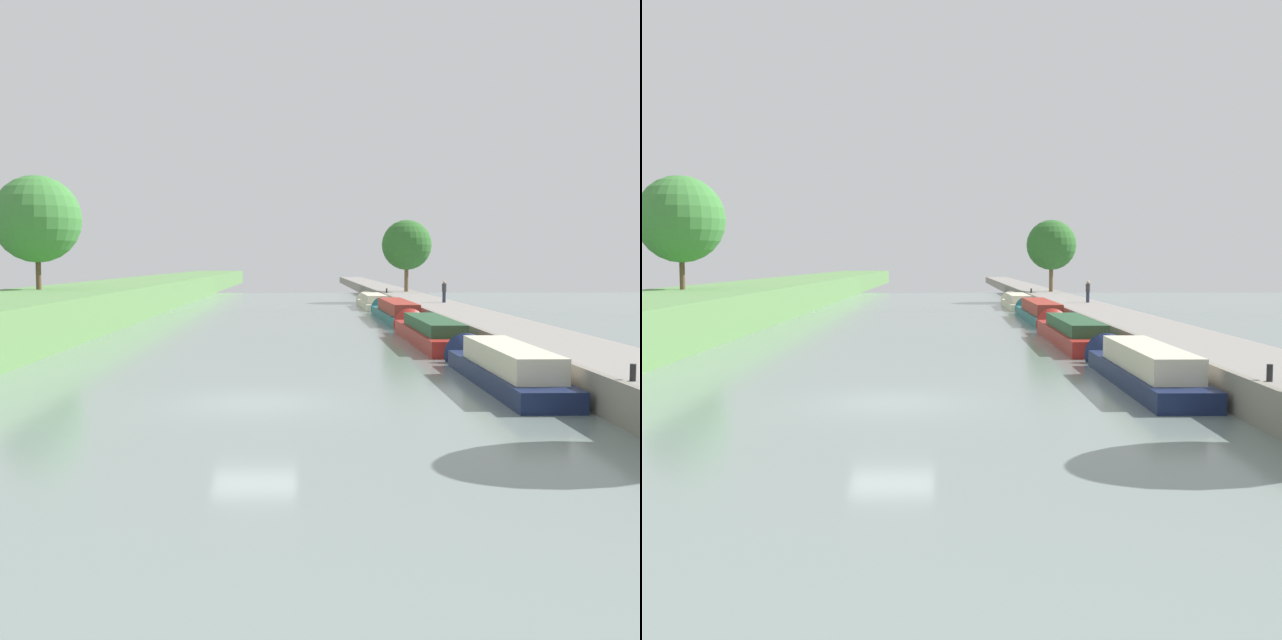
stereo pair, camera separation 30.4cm
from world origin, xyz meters
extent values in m
plane|color=slate|center=(0.00, 0.00, 0.00)|extent=(160.00, 160.00, 0.00)
cube|color=gray|center=(9.61, 0.00, 0.57)|extent=(0.25, 260.00, 1.14)
cube|color=#141E42|center=(8.32, 2.90, 0.31)|extent=(1.90, 10.17, 0.63)
cube|color=beige|center=(8.32, 2.39, 1.03)|extent=(1.56, 7.12, 0.79)
cone|color=#141E42|center=(8.32, 8.55, 0.31)|extent=(1.81, 1.14, 1.81)
cube|color=maroon|center=(8.08, 16.29, 0.37)|extent=(2.06, 12.63, 0.75)
cube|color=#234C2D|center=(8.08, 15.65, 1.05)|extent=(1.69, 8.84, 0.60)
cone|color=maroon|center=(8.08, 23.22, 0.37)|extent=(1.96, 1.23, 1.96)
cube|color=#195B60|center=(8.26, 31.68, 0.32)|extent=(2.05, 14.81, 0.63)
cube|color=maroon|center=(8.26, 30.94, 1.04)|extent=(1.69, 10.36, 0.81)
cone|color=#195B60|center=(8.26, 39.70, 0.32)|extent=(1.95, 1.23, 1.95)
cube|color=beige|center=(8.09, 47.02, 0.28)|extent=(2.09, 11.30, 0.55)
cube|color=beige|center=(8.09, 46.45, 0.91)|extent=(1.71, 7.91, 0.71)
cone|color=beige|center=(8.09, 53.29, 0.28)|extent=(1.98, 1.25, 1.98)
cylinder|color=brown|center=(12.45, 56.27, 2.78)|extent=(0.41, 0.41, 3.39)
sphere|color=#2D6628|center=(12.45, 56.27, 5.89)|extent=(5.13, 5.13, 5.13)
cylinder|color=brown|center=(-15.88, 28.67, 3.87)|extent=(0.34, 0.34, 3.06)
sphere|color=#3D7F38|center=(-15.88, 28.67, 6.98)|extent=(5.73, 5.73, 5.73)
cylinder|color=#282D42|center=(12.37, 35.25, 1.50)|extent=(0.26, 0.26, 0.82)
cylinder|color=#333338|center=(12.37, 35.25, 2.22)|extent=(0.34, 0.34, 0.62)
sphere|color=tan|center=(12.37, 35.25, 2.64)|extent=(0.22, 0.22, 0.22)
cylinder|color=black|center=(10.04, -3.08, 1.31)|extent=(0.16, 0.16, 0.45)
cylinder|color=black|center=(10.04, 52.99, 1.31)|extent=(0.16, 0.16, 0.45)
camera|label=1|loc=(1.33, -22.69, 4.21)|focal=43.14mm
camera|label=2|loc=(1.63, -22.70, 4.21)|focal=43.14mm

